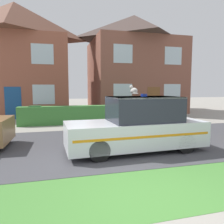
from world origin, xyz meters
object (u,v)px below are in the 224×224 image
cat (133,90)px  house_left (16,59)px  police_car (138,126)px  wheelie_bin (36,115)px  house_right (134,63)px

cat → house_left: size_ratio=0.04×
police_car → wheelie_bin: size_ratio=4.21×
house_right → wheelie_bin: house_right is taller
cat → police_car: bearing=-139.9°
house_right → wheelie_bin: (-7.75, -5.55, -3.63)m
house_left → cat: bearing=-66.0°
house_right → wheelie_bin: bearing=-144.4°
cat → house_left: bearing=-23.2°
house_left → wheelie_bin: size_ratio=7.83×
police_car → wheelie_bin: 7.06m
police_car → wheelie_bin: bearing=-61.6°
house_left → wheelie_bin: bearing=-72.7°
house_left → house_right: (9.39, 0.29, -0.04)m
cat → house_right: (4.35, 11.63, 2.23)m
police_car → house_left: 12.93m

